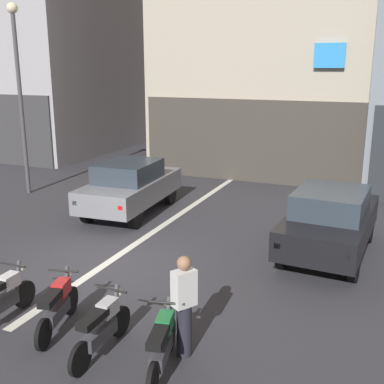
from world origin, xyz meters
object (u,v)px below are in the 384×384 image
(motorcycle_red_row_left_mid, at_px, (58,306))
(person_by_motorcycles, at_px, (184,306))
(street_lamp, at_px, (19,81))
(car_black_parked_kerbside, at_px, (330,220))
(motorcycle_silver_row_centre, at_px, (102,327))
(motorcycle_green_row_right_mid, at_px, (162,344))
(motorcycle_white_row_leftmost, at_px, (2,298))
(car_grey_crossing_near, at_px, (130,185))

(motorcycle_red_row_left_mid, bearing_deg, person_by_motorcycles, 4.33)
(motorcycle_red_row_left_mid, bearing_deg, street_lamp, 134.38)
(car_black_parked_kerbside, distance_m, motorcycle_silver_row_centre, 6.25)
(car_black_parked_kerbside, relative_size, motorcycle_green_row_right_mid, 2.55)
(motorcycle_white_row_leftmost, bearing_deg, motorcycle_green_row_right_mid, -3.19)
(motorcycle_white_row_leftmost, relative_size, motorcycle_silver_row_centre, 1.00)
(car_grey_crossing_near, bearing_deg, person_by_motorcycles, -53.70)
(motorcycle_white_row_leftmost, xyz_separation_m, person_by_motorcycles, (3.37, 0.33, 0.40))
(street_lamp, bearing_deg, motorcycle_white_row_leftmost, -51.08)
(motorcycle_white_row_leftmost, distance_m, person_by_motorcycles, 3.41)
(motorcycle_silver_row_centre, distance_m, person_by_motorcycles, 1.36)
(motorcycle_silver_row_centre, bearing_deg, motorcycle_red_row_left_mid, 164.69)
(car_grey_crossing_near, height_order, person_by_motorcycles, person_by_motorcycles)
(person_by_motorcycles, bearing_deg, motorcycle_silver_row_centre, -158.69)
(car_grey_crossing_near, height_order, motorcycle_red_row_left_mid, car_grey_crossing_near)
(street_lamp, distance_m, motorcycle_white_row_leftmost, 9.90)
(car_black_parked_kerbside, height_order, person_by_motorcycles, person_by_motorcycles)
(motorcycle_red_row_left_mid, height_order, motorcycle_green_row_right_mid, same)
(motorcycle_silver_row_centre, height_order, motorcycle_green_row_right_mid, same)
(street_lamp, distance_m, motorcycle_green_row_right_mid, 12.21)
(motorcycle_white_row_leftmost, xyz_separation_m, motorcycle_red_row_left_mid, (1.08, 0.16, 0.00))
(car_black_parked_kerbside, height_order, motorcycle_silver_row_centre, car_black_parked_kerbside)
(car_black_parked_kerbside, bearing_deg, motorcycle_silver_row_centre, -116.07)
(motorcycle_green_row_right_mid, bearing_deg, car_grey_crossing_near, 123.40)
(street_lamp, relative_size, motorcycle_silver_row_centre, 3.86)
(car_black_parked_kerbside, relative_size, person_by_motorcycles, 2.51)
(motorcycle_silver_row_centre, bearing_deg, car_grey_crossing_near, 116.64)
(motorcycle_silver_row_centre, bearing_deg, person_by_motorcycles, 21.31)
(street_lamp, bearing_deg, motorcycle_silver_row_centre, -42.62)
(person_by_motorcycles, bearing_deg, car_black_parked_kerbside, 73.37)
(motorcycle_white_row_leftmost, height_order, motorcycle_silver_row_centre, same)
(car_black_parked_kerbside, bearing_deg, street_lamp, 170.75)
(motorcycle_red_row_left_mid, bearing_deg, motorcycle_white_row_leftmost, -171.70)
(street_lamp, height_order, person_by_motorcycles, street_lamp)
(motorcycle_silver_row_centre, bearing_deg, motorcycle_green_row_right_mid, -2.19)
(car_grey_crossing_near, distance_m, motorcycle_green_row_right_mid, 8.05)
(motorcycle_silver_row_centre, height_order, person_by_motorcycles, person_by_motorcycles)
(car_grey_crossing_near, xyz_separation_m, street_lamp, (-4.64, 0.68, 3.07))
(person_by_motorcycles, bearing_deg, motorcycle_white_row_leftmost, -174.39)
(car_black_parked_kerbside, distance_m, person_by_motorcycles, 5.36)
(street_lamp, xyz_separation_m, motorcycle_silver_row_centre, (7.99, -7.35, -3.49))
(car_grey_crossing_near, bearing_deg, street_lamp, 171.69)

